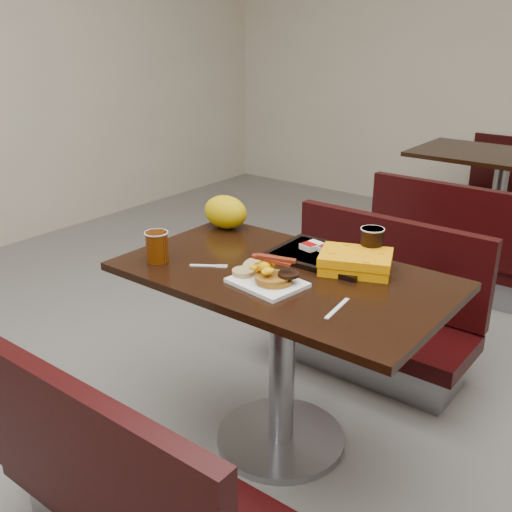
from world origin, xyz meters
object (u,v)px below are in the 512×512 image
Objects in this scene: bench_near_s at (147,463)px; platter at (267,283)px; table_near at (282,362)px; tray at (325,256)px; table_far at (497,207)px; coffee_cup_near at (157,247)px; clamshell at (356,262)px; knife at (337,308)px; fork at (203,266)px; bench_near_n at (368,302)px; hashbrown_sleeve_left at (312,246)px; bench_far_s at (460,236)px; pancake_stack at (274,279)px; paper_bag at (225,212)px; hashbrown_sleeve_right at (329,249)px; coffee_cup_far at (372,243)px.

bench_near_s is 4.12× the size of platter.
table_near is 0.44m from tray.
coffee_cup_near is at bearing -98.89° from table_far.
bench_near_s is 3.93× the size of clamshell.
clamshell is (-0.11, 0.31, 0.03)m from knife.
bench_near_s is 0.74m from fork.
hashbrown_sleeve_left reaches higher than bench_near_n.
fork is at bearing -97.56° from bench_far_s.
pancake_stack is (0.03, 0.00, 0.02)m from platter.
knife is (0.26, -0.02, -0.03)m from pancake_stack.
table_near is 9.63× the size of pancake_stack.
bench_near_s is 2.49× the size of tray.
table_far is 8.53× the size of fork.
pancake_stack and hashbrown_sleeve_left have the same top height.
paper_bag is (-0.50, -1.64, 0.46)m from bench_far_s.
clamshell reaches higher than table_far.
bench_near_s is 1.40m from bench_near_n.
hashbrown_sleeve_left is (-0.33, 0.36, 0.03)m from knife.
table_far is 14.58× the size of hashbrown_sleeve_left.
clamshell is (0.47, 0.31, 0.03)m from fork.
bench_near_s is at bearing -90.00° from table_far.
hashbrown_sleeve_left is (-0.07, 0.02, 0.02)m from tray.
hashbrown_sleeve_right is (0.03, 0.36, 0.02)m from platter.
hashbrown_sleeve_right is (0.04, -1.66, 0.42)m from bench_far_s.
paper_bag is (-0.52, 0.38, 0.06)m from platter.
fork is 0.35× the size of tray.
bench_near_s is at bearing -97.79° from fork.
fork is at bearing -113.46° from hashbrown_sleeve_left.
pancake_stack is at bearing 16.27° from platter.
fork is 1.23× the size of coffee_cup_far.
clamshell reaches higher than pancake_stack.
clamshell reaches higher than platter.
hashbrown_sleeve_left is (-0.03, 0.93, 0.42)m from bench_near_s.
platter is at bearing 88.10° from bench_near_s.
tray is 4.88× the size of hashbrown_sleeve_left.
hashbrown_sleeve_right is (-0.00, 0.36, 0.00)m from pancake_stack.
bench_near_n is 7.11× the size of fork.
hashbrown_sleeve_left is (-0.03, 0.23, 0.40)m from table_near.
tray is at bearing 13.98° from fork.
clamshell reaches higher than knife.
fork is at bearing -153.29° from table_near.
pancake_stack is (0.05, -0.82, 0.42)m from bench_near_n.
fork is at bearing 115.58° from bench_near_s.
hashbrown_sleeve_right is 0.29× the size of clamshell.
hashbrown_sleeve_right is 0.17m from clamshell.
pancake_stack is 0.49m from coffee_cup_near.
fork is (-0.29, -0.01, -0.01)m from platter.
tray is at bearing -4.01° from hashbrown_sleeve_left.
paper_bag reaches higher than bench_near_n.
tray is at bearing -88.44° from bench_far_s.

